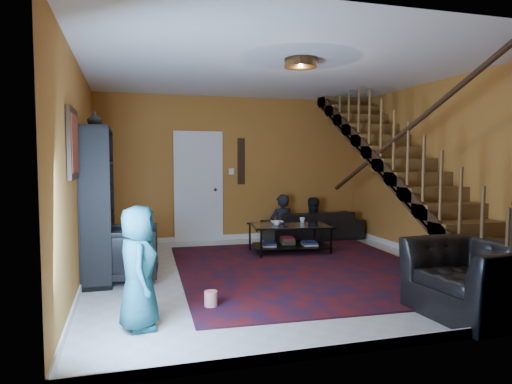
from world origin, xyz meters
TOP-DOWN VIEW (x-y plane):
  - floor at (0.00, 0.00)m, footprint 5.50×5.50m
  - room at (-1.33, 1.33)m, footprint 5.50×5.50m
  - staircase at (2.12, -0.00)m, footprint 0.95×5.02m
  - bookshelf at (-2.40, 0.60)m, footprint 0.35×1.80m
  - door at (-0.70, 2.73)m, footprint 0.82×0.05m
  - framed_picture at (-2.57, -0.90)m, footprint 0.04×0.74m
  - wall_hanging at (0.15, 2.73)m, footprint 0.14×0.03m
  - ceiling_fixture at (0.00, -0.80)m, footprint 0.40×0.40m
  - rug at (0.39, 0.05)m, footprint 3.69×4.17m
  - sofa at (1.50, 2.30)m, footprint 1.99×0.90m
  - armchair_left at (-2.05, 0.10)m, footprint 0.86×0.84m
  - armchair_right at (1.33, -2.25)m, footprint 1.09×1.22m
  - person_adult_a at (0.87, 2.35)m, footprint 0.53×0.38m
  - person_adult_b at (1.50, 2.35)m, footprint 0.68×0.57m
  - person_child at (-1.95, -1.68)m, footprint 0.38×0.57m
  - coffee_table at (0.61, 1.19)m, footprint 1.38×0.94m
  - cup_a at (0.36, 1.14)m, footprint 0.13×0.13m
  - cup_b at (0.91, 1.37)m, footprint 0.12×0.12m
  - bowl at (0.42, 1.31)m, footprint 0.23×0.23m
  - vase at (-2.41, 0.10)m, footprint 0.18×0.18m
  - popcorn_bucket at (-1.20, -1.27)m, footprint 0.16×0.16m

SIDE VIEW (x-z plane):
  - floor at x=0.00m, z-range 0.00..0.00m
  - rug at x=0.39m, z-range 0.00..0.02m
  - room at x=-1.33m, z-range -2.70..2.80m
  - popcorn_bucket at x=-1.20m, z-range 0.02..0.18m
  - person_adult_b at x=1.50m, z-range -0.45..0.83m
  - person_adult_a at x=0.87m, z-range -0.45..0.91m
  - coffee_table at x=0.61m, z-range 0.04..0.52m
  - sofa at x=1.50m, z-range 0.00..0.57m
  - armchair_left at x=-2.05m, z-range 0.00..0.73m
  - armchair_right at x=1.33m, z-range 0.00..0.75m
  - bowl at x=0.42m, z-range 0.49..0.54m
  - cup_a at x=0.36m, z-range 0.49..0.57m
  - cup_b at x=0.91m, z-range 0.49..0.57m
  - person_child at x=-1.95m, z-range 0.00..1.16m
  - bookshelf at x=-2.40m, z-range -0.04..1.96m
  - door at x=-0.70m, z-range 0.00..2.05m
  - staircase at x=2.12m, z-range -0.19..2.99m
  - wall_hanging at x=0.15m, z-range 1.10..2.00m
  - framed_picture at x=-2.57m, z-range 1.38..2.12m
  - vase at x=-2.41m, z-range 2.00..2.19m
  - ceiling_fixture at x=0.00m, z-range 2.69..2.79m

